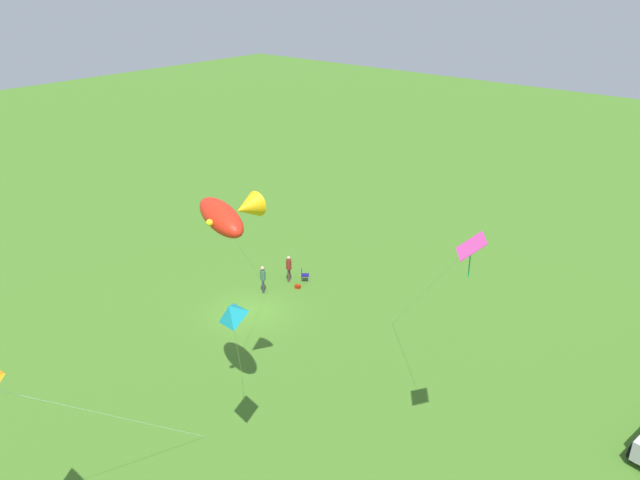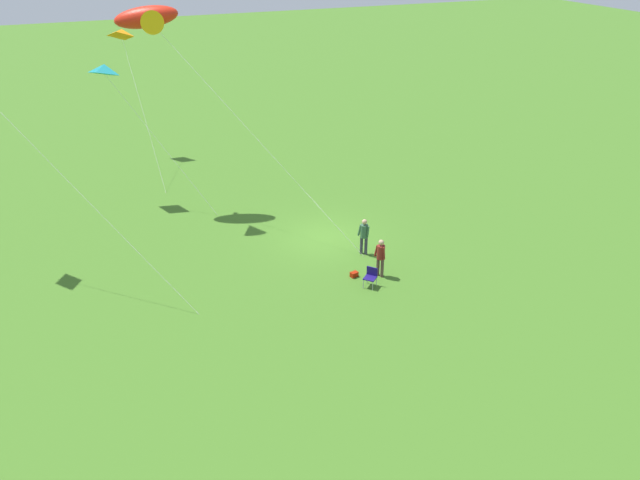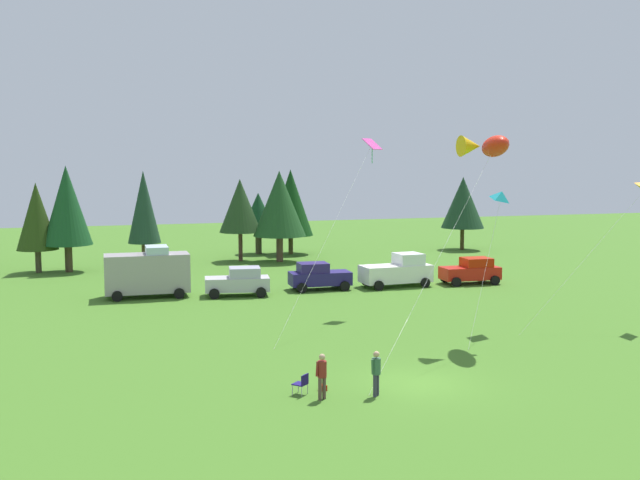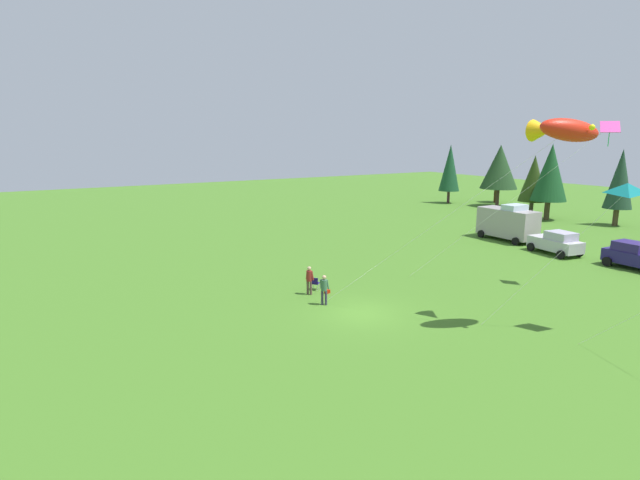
% 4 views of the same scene
% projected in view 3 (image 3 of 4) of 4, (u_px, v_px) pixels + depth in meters
% --- Properties ---
extents(ground_plane, '(160.00, 160.00, 0.00)m').
position_uv_depth(ground_plane, '(417.00, 383.00, 29.98)').
color(ground_plane, '#407122').
extents(person_kite_flyer, '(0.50, 0.52, 1.74)m').
position_uv_depth(person_kite_flyer, '(376.00, 370.00, 28.24)').
color(person_kite_flyer, '#353348').
rests_on(person_kite_flyer, ground).
extents(folding_chair, '(0.68, 0.68, 0.82)m').
position_uv_depth(folding_chair, '(302.00, 383.00, 28.42)').
color(folding_chair, navy).
rests_on(folding_chair, ground).
extents(person_spectator, '(0.54, 0.46, 1.74)m').
position_uv_depth(person_spectator, '(322.00, 373.00, 27.85)').
color(person_spectator, brown).
rests_on(person_spectator, ground).
extents(backpack_on_grass, '(0.29, 0.36, 0.22)m').
position_uv_depth(backpack_on_grass, '(323.00, 388.00, 29.05)').
color(backpack_on_grass, '#A61E07').
rests_on(backpack_on_grass, ground).
extents(van_motorhome_grey, '(5.43, 2.67, 3.34)m').
position_uv_depth(van_motorhome_grey, '(148.00, 272.00, 48.85)').
color(van_motorhome_grey, '#9F9595').
rests_on(van_motorhome_grey, ground).
extents(car_silver_compact, '(4.41, 2.70, 1.89)m').
position_uv_depth(car_silver_compact, '(239.00, 282.00, 49.37)').
color(car_silver_compact, '#B9B4BB').
rests_on(car_silver_compact, ground).
extents(car_navy_hatch, '(4.27, 2.35, 1.89)m').
position_uv_depth(car_navy_hatch, '(318.00, 276.00, 51.71)').
color(car_navy_hatch, navy).
rests_on(car_navy_hatch, ground).
extents(truck_white_pickup, '(5.11, 2.64, 2.34)m').
position_uv_depth(truck_white_pickup, '(398.00, 271.00, 53.04)').
color(truck_white_pickup, white).
rests_on(truck_white_pickup, ground).
extents(car_red_sedan, '(4.27, 2.35, 1.89)m').
position_uv_depth(car_red_sedan, '(471.00, 271.00, 54.22)').
color(car_red_sedan, red).
rests_on(car_red_sedan, ground).
extents(treeline_distant, '(57.27, 10.78, 8.54)m').
position_uv_depth(treeline_distant, '(168.00, 207.00, 64.99)').
color(treeline_distant, '#472F2D').
rests_on(treeline_distant, ground).
extents(kite_large_fish, '(10.35, 8.89, 10.28)m').
position_uv_depth(kite_large_fish, '(489.00, 146.00, 36.81)').
color(kite_large_fish, red).
rests_on(kite_large_fish, ground).
extents(kite_diamond_rainbow, '(8.64, 8.64, 10.22)m').
position_uv_depth(kite_diamond_rainbow, '(370.00, 149.00, 44.04)').
color(kite_diamond_rainbow, '#DD3E9E').
rests_on(kite_diamond_rainbow, ground).
extents(kite_delta_teal, '(4.90, 5.04, 7.39)m').
position_uv_depth(kite_delta_teal, '(502.00, 196.00, 39.66)').
color(kite_delta_teal, teal).
rests_on(kite_delta_teal, ground).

